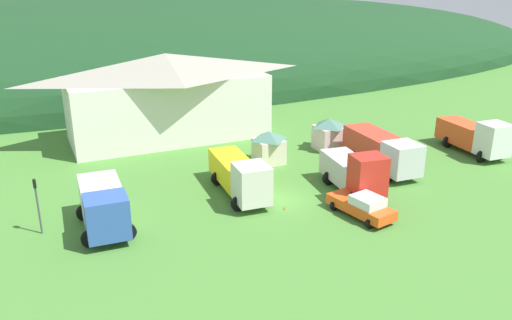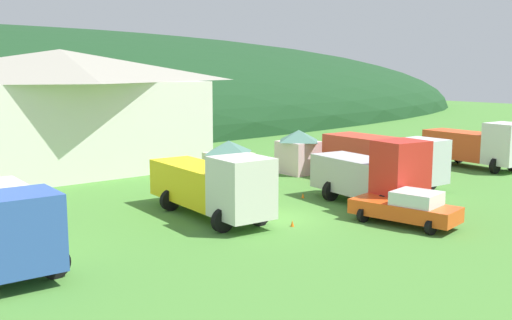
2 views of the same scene
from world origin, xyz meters
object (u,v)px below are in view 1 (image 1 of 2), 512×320
(flatbed_truck_yellow, at_px, (240,175))
(service_pickup_orange, at_px, (362,206))
(depot_building, at_px, (167,95))
(traffic_light_west, at_px, (37,200))
(crane_truck_red, at_px, (355,172))
(box_truck_blue, at_px, (103,206))
(play_shed_pink, at_px, (329,134))
(traffic_cone_near_pickup, at_px, (285,210))
(play_shed_cream, at_px, (269,147))
(tow_truck_silver, at_px, (382,150))
(traffic_cone_mid_row, at_px, (312,180))
(heavy_rig_white, at_px, (476,136))

(flatbed_truck_yellow, bearing_deg, service_pickup_orange, 46.49)
(depot_building, relative_size, traffic_light_west, 5.49)
(crane_truck_red, bearing_deg, box_truck_blue, -88.50)
(play_shed_pink, xyz_separation_m, traffic_cone_near_pickup, (-9.97, -10.25, -1.57))
(play_shed_pink, relative_size, service_pickup_orange, 0.58)
(play_shed_cream, height_order, crane_truck_red, crane_truck_red)
(play_shed_cream, height_order, service_pickup_orange, play_shed_cream)
(crane_truck_red, height_order, service_pickup_orange, crane_truck_red)
(play_shed_cream, xyz_separation_m, flatbed_truck_yellow, (-5.10, -5.64, 0.17))
(tow_truck_silver, height_order, traffic_cone_mid_row, tow_truck_silver)
(heavy_rig_white, relative_size, traffic_cone_near_pickup, 12.63)
(play_shed_pink, bearing_deg, play_shed_cream, -171.72)
(tow_truck_silver, xyz_separation_m, traffic_cone_near_pickup, (-11.26, -3.76, -1.77))
(play_shed_pink, bearing_deg, traffic_cone_near_pickup, -134.21)
(traffic_light_west, bearing_deg, tow_truck_silver, 0.75)
(box_truck_blue, xyz_separation_m, service_pickup_orange, (16.52, -5.35, -0.92))
(service_pickup_orange, xyz_separation_m, traffic_cone_mid_row, (0.27, 7.32, -0.83))
(play_shed_cream, xyz_separation_m, play_shed_pink, (6.79, 0.99, 0.07))
(play_shed_pink, xyz_separation_m, tow_truck_silver, (1.29, -6.49, 0.20))
(depot_building, bearing_deg, flatbed_truck_yellow, -87.02)
(heavy_rig_white, distance_m, traffic_cone_near_pickup, 22.05)
(play_shed_cream, xyz_separation_m, service_pickup_orange, (1.16, -12.44, -0.67))
(box_truck_blue, xyz_separation_m, traffic_cone_near_pickup, (12.17, -2.18, -1.75))
(heavy_rig_white, distance_m, traffic_light_west, 37.75)
(play_shed_cream, xyz_separation_m, box_truck_blue, (-15.36, -7.08, 0.25))
(tow_truck_silver, relative_size, traffic_light_west, 2.24)
(flatbed_truck_yellow, xyz_separation_m, traffic_cone_mid_row, (6.53, 0.53, -1.67))
(tow_truck_silver, xyz_separation_m, traffic_cone_mid_row, (-6.64, 0.39, -1.77))
(flatbed_truck_yellow, xyz_separation_m, service_pickup_orange, (6.26, -6.80, -0.84))
(crane_truck_red, height_order, traffic_cone_mid_row, crane_truck_red)
(traffic_light_west, distance_m, traffic_cone_near_pickup, 16.58)
(flatbed_truck_yellow, bearing_deg, traffic_cone_near_pickup, 31.68)
(tow_truck_silver, bearing_deg, traffic_light_west, -86.34)
(traffic_cone_mid_row, bearing_deg, traffic_cone_near_pickup, -138.05)
(box_truck_blue, bearing_deg, traffic_cone_mid_row, 99.26)
(play_shed_cream, bearing_deg, heavy_rig_white, -17.12)
(depot_building, xyz_separation_m, box_truck_blue, (-9.39, -18.13, -2.65))
(tow_truck_silver, relative_size, service_pickup_orange, 1.61)
(traffic_cone_near_pickup, bearing_deg, heavy_rig_white, 9.33)
(depot_building, height_order, crane_truck_red, depot_building)
(play_shed_cream, height_order, box_truck_blue, box_truck_blue)
(service_pickup_orange, bearing_deg, flatbed_truck_yellow, -148.18)
(tow_truck_silver, xyz_separation_m, traffic_light_west, (-27.31, -0.36, 0.57))
(play_shed_cream, relative_size, play_shed_pink, 0.96)
(service_pickup_orange, bearing_deg, play_shed_cream, 174.50)
(box_truck_blue, bearing_deg, depot_building, 155.18)
(box_truck_blue, height_order, tow_truck_silver, box_truck_blue)
(crane_truck_red, bearing_deg, play_shed_pink, 165.88)
(depot_building, height_order, flatbed_truck_yellow, depot_building)
(depot_building, bearing_deg, box_truck_blue, -117.39)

